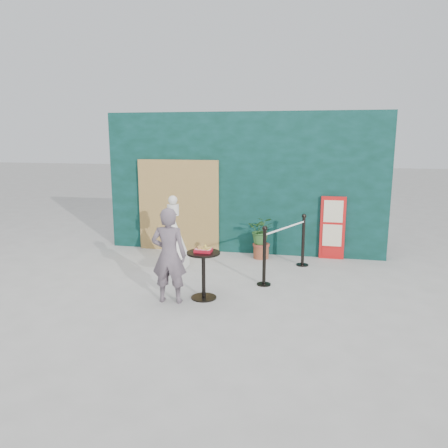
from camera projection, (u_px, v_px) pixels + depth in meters
The scene contains 10 objects.
ground at pixel (207, 304), 6.65m from camera, with size 60.00×60.00×0.00m, color #ADAAA5.
back_wall at pixel (243, 183), 9.36m from camera, with size 6.00×0.30×3.00m, color #092C23.
bamboo_fence at pixel (178, 206), 9.55m from camera, with size 1.80×0.08×2.00m, color tan.
woman at pixel (169, 255), 6.59m from camera, with size 0.54×0.35×1.47m, color #685963.
menu_board at pixel (332, 228), 8.95m from camera, with size 0.50×0.07×1.30m.
statue at pixel (174, 239), 8.36m from camera, with size 0.55×0.55×1.41m.
cafe_table at pixel (204, 268), 6.78m from camera, with size 0.52×0.52×0.75m.
food_basket at pixel (203, 250), 6.72m from camera, with size 0.26×0.19×0.11m.
planter at pixel (261, 234), 9.01m from camera, with size 0.52×0.45×0.89m.
stanchion_barrier at pixel (285, 248), 7.94m from camera, with size 0.84×1.54×1.03m.
Camera 1 is at (1.58, -6.07, 2.52)m, focal length 35.00 mm.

